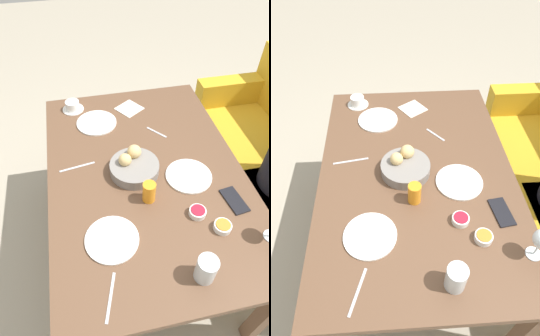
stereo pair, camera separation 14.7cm
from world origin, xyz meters
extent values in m
plane|color=#A89E89|center=(0.00, 0.00, 0.00)|extent=(10.00, 10.00, 0.00)
cube|color=brown|center=(0.00, 0.00, 0.71)|extent=(1.43, 0.97, 0.03)
cube|color=brown|center=(-0.66, -0.43, 0.35)|extent=(0.06, 0.06, 0.70)
cube|color=brown|center=(-0.66, 0.43, 0.35)|extent=(0.06, 0.06, 0.70)
cube|color=brown|center=(0.66, 0.43, 0.35)|extent=(0.06, 0.06, 0.70)
cube|color=gold|center=(-0.90, 1.00, 0.31)|extent=(0.14, 0.70, 0.61)
cylinder|color=gray|center=(0.00, -0.06, 0.76)|extent=(0.24, 0.24, 0.05)
sphere|color=#DBB775|center=(-0.02, -0.10, 0.81)|extent=(0.06, 0.06, 0.06)
sphere|color=#DBB775|center=(-0.06, -0.04, 0.81)|extent=(0.07, 0.07, 0.07)
cylinder|color=white|center=(-0.42, -0.19, 0.74)|extent=(0.23, 0.23, 0.01)
cylinder|color=white|center=(0.35, -0.23, 0.74)|extent=(0.23, 0.23, 0.01)
cylinder|color=white|center=(0.09, 0.20, 0.74)|extent=(0.23, 0.23, 0.01)
cylinder|color=orange|center=(0.18, -0.03, 0.78)|extent=(0.06, 0.06, 0.10)
cylinder|color=silver|center=(0.58, 0.09, 0.79)|extent=(0.08, 0.08, 0.12)
cylinder|color=white|center=(-0.59, -0.32, 0.74)|extent=(0.13, 0.13, 0.01)
cylinder|color=white|center=(-0.59, -0.32, 0.76)|extent=(0.08, 0.08, 0.05)
cylinder|color=white|center=(0.31, 0.16, 0.75)|extent=(0.08, 0.08, 0.03)
cylinder|color=#A3192D|center=(0.31, 0.16, 0.76)|extent=(0.06, 0.06, 0.00)
cylinder|color=white|center=(0.40, 0.24, 0.75)|extent=(0.08, 0.08, 0.03)
cylinder|color=#C67F28|center=(0.40, 0.24, 0.76)|extent=(0.06, 0.06, 0.00)
cube|color=#B7B7BC|center=(0.58, -0.27, 0.73)|extent=(0.18, 0.07, 0.00)
cube|color=#B7B7BC|center=(-0.09, -0.33, 0.73)|extent=(0.04, 0.18, 0.00)
cube|color=#B7B7BC|center=(-0.27, 0.13, 0.73)|extent=(0.11, 0.09, 0.00)
cube|color=silver|center=(-0.53, 0.02, 0.73)|extent=(0.19, 0.19, 0.00)
cube|color=black|center=(0.27, 0.35, 0.74)|extent=(0.16, 0.09, 0.01)
camera|label=1|loc=(0.99, -0.27, 1.84)|focal=32.00mm
camera|label=2|loc=(1.01, -0.12, 1.84)|focal=32.00mm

